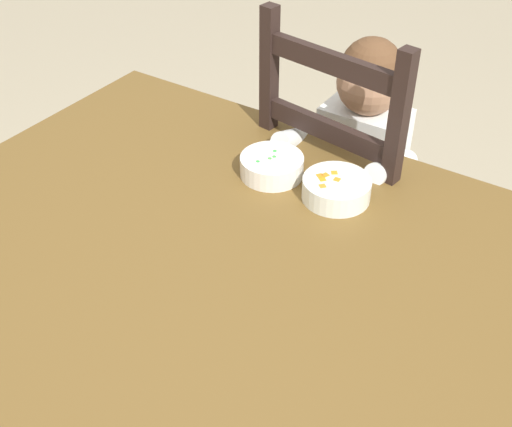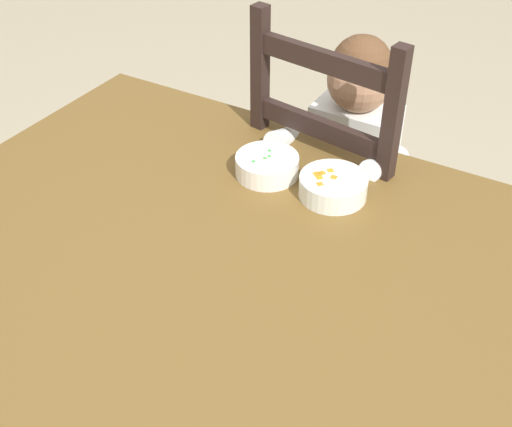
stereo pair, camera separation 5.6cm
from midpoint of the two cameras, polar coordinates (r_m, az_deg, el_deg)
The scene contains 6 objects.
dining_table at distance 1.40m, azimuth -0.74°, elevation -6.05°, with size 1.50×1.08×0.70m.
dining_chair at distance 1.90m, azimuth 8.85°, elevation 1.08°, with size 0.48×0.48×1.03m.
child_figure at distance 1.81m, azimuth 9.52°, elevation 4.90°, with size 0.32×0.31×0.96m.
bowl_of_peas at distance 1.57m, azimuth 2.40°, elevation 4.16°, with size 0.15×0.15×0.05m.
bowl_of_carrots at distance 1.50m, azimuth 8.03°, elevation 2.16°, with size 0.16×0.16×0.05m.
spoon at distance 1.52m, azimuth 6.72°, elevation 1.87°, with size 0.13×0.08×0.01m.
Camera 1 is at (0.60, -0.82, 1.59)m, focal length 46.26 mm.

